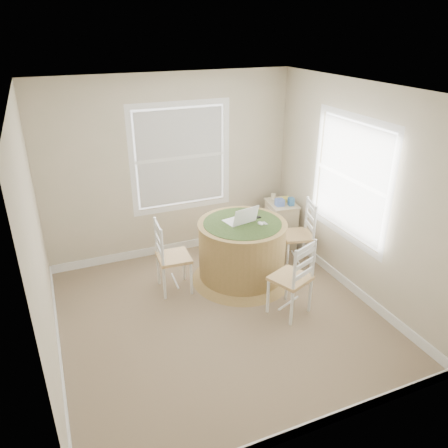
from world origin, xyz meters
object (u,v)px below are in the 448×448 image
round_table (242,249)px  chair_left (174,257)px  laptop (240,220)px  chair_near (290,278)px  chair_right (297,235)px  corner_chest (280,224)px

round_table → chair_left: 0.91m
laptop → chair_near: bearing=91.8°
chair_right → corner_chest: (0.10, 0.64, -0.12)m
chair_near → chair_right: (0.66, 0.94, 0.00)m
round_table → chair_left: chair_left is taller
chair_right → laptop: bearing=-74.7°
chair_left → chair_right: bearing=-88.7°
chair_left → chair_right: same height
round_table → chair_right: bearing=-0.3°
chair_near → corner_chest: (0.77, 1.58, -0.12)m
chair_near → laptop: (-0.22, 0.94, 0.39)m
chair_left → chair_near: size_ratio=1.00×
chair_right → round_table: bearing=-72.1°
laptop → corner_chest: 1.28m
round_table → laptop: 0.42m
chair_left → chair_right: size_ratio=1.00×
chair_near → laptop: laptop is taller
chair_right → laptop: (-0.88, -0.00, 0.39)m
round_table → chair_near: bearing=-80.2°
chair_near → laptop: size_ratio=2.28×
chair_near → corner_chest: size_ratio=1.35×
round_table → chair_right: (0.87, 0.04, 0.02)m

